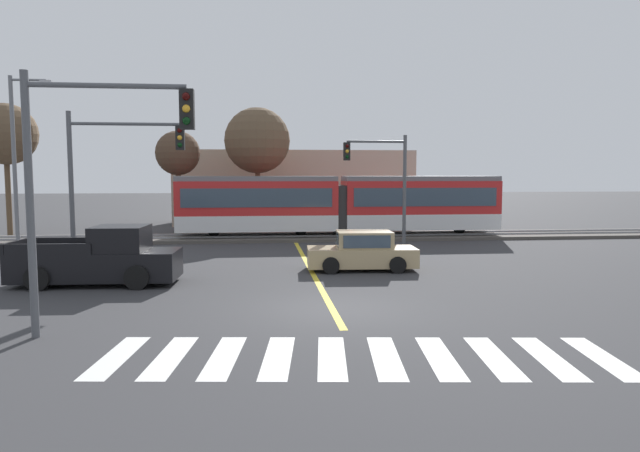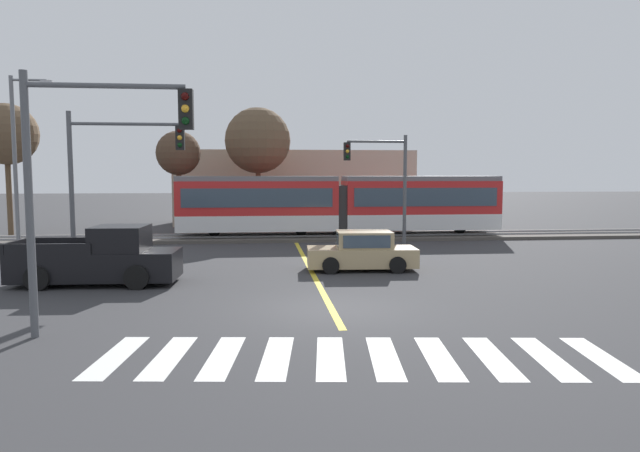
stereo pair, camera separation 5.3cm
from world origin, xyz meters
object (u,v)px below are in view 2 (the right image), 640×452
at_px(pickup_truck, 101,260).
at_px(traffic_light_near_left, 86,161).
at_px(traffic_light_far_right, 384,173).
at_px(traffic_light_mid_left, 111,166).
at_px(street_lamp_west, 18,152).
at_px(light_rail_tram, 340,203).
at_px(bare_tree_far_west, 6,135).
at_px(sedan_crossing, 362,252).
at_px(bare_tree_east, 258,141).
at_px(bare_tree_west, 178,154).

height_order(pickup_truck, traffic_light_near_left, traffic_light_near_left).
distance_m(traffic_light_far_right, traffic_light_mid_left, 13.49).
bearing_deg(traffic_light_near_left, traffic_light_mid_left, 100.60).
bearing_deg(street_lamp_west, traffic_light_near_left, -64.10).
relative_size(light_rail_tram, bare_tree_far_west, 2.31).
distance_m(light_rail_tram, traffic_light_near_left, 21.23).
distance_m(sedan_crossing, bare_tree_far_west, 24.91).
relative_size(traffic_light_far_right, bare_tree_far_west, 0.71).
xyz_separation_m(street_lamp_west, bare_tree_east, (11.77, 7.76, 1.06)).
relative_size(light_rail_tram, pickup_truck, 3.37).
bearing_deg(bare_tree_far_west, street_lamp_west, -63.75).
relative_size(sedan_crossing, street_lamp_west, 0.50).
xyz_separation_m(sedan_crossing, bare_tree_east, (-4.03, 15.88, 5.18)).
distance_m(traffic_light_mid_left, bare_tree_west, 15.13).
distance_m(pickup_truck, bare_tree_west, 17.85).
relative_size(sedan_crossing, bare_tree_west, 0.66).
bearing_deg(traffic_light_mid_left, pickup_truck, -86.59).
relative_size(pickup_truck, street_lamp_west, 0.64).
distance_m(sedan_crossing, bare_tree_west, 18.41).
height_order(traffic_light_near_left, bare_tree_east, bare_tree_east).
height_order(pickup_truck, traffic_light_far_right, traffic_light_far_right).
bearing_deg(pickup_truck, bare_tree_west, 89.15).
relative_size(traffic_light_near_left, street_lamp_west, 0.70).
distance_m(light_rail_tram, traffic_light_far_right, 4.80).
bearing_deg(bare_tree_east, traffic_light_mid_left, -109.22).
xyz_separation_m(pickup_truck, traffic_light_near_left, (1.48, -6.38, 3.18)).
relative_size(traffic_light_near_left, bare_tree_east, 0.75).
bearing_deg(bare_tree_far_west, bare_tree_west, 2.74).
xyz_separation_m(traffic_light_near_left, bare_tree_west, (-1.22, 23.74, 0.98)).
bearing_deg(traffic_light_mid_left, traffic_light_far_right, 29.01).
relative_size(sedan_crossing, traffic_light_near_left, 0.71).
height_order(light_rail_tram, traffic_light_far_right, traffic_light_far_right).
height_order(traffic_light_mid_left, bare_tree_west, bare_tree_west).
height_order(traffic_light_far_right, bare_tree_far_west, bare_tree_far_west).
xyz_separation_m(traffic_light_mid_left, bare_tree_west, (0.39, 15.09, 0.99)).
xyz_separation_m(traffic_light_mid_left, bare_tree_east, (5.41, 15.53, 1.87)).
bearing_deg(traffic_light_near_left, bare_tree_west, 92.95).
xyz_separation_m(pickup_truck, street_lamp_west, (-6.49, 10.03, 3.98)).
xyz_separation_m(traffic_light_far_right, traffic_light_near_left, (-10.18, -15.19, 0.23)).
bearing_deg(bare_tree_far_west, pickup_truck, -59.70).
xyz_separation_m(traffic_light_mid_left, street_lamp_west, (-6.35, 7.77, 0.81)).
height_order(pickup_truck, street_lamp_west, street_lamp_west).
bearing_deg(bare_tree_far_west, traffic_light_mid_left, -56.34).
height_order(sedan_crossing, traffic_light_mid_left, traffic_light_mid_left).
distance_m(traffic_light_near_left, bare_tree_far_west, 25.96).
distance_m(light_rail_tram, bare_tree_east, 7.77).
bearing_deg(street_lamp_west, sedan_crossing, -27.20).
relative_size(traffic_light_mid_left, traffic_light_near_left, 1.01).
xyz_separation_m(sedan_crossing, pickup_truck, (-9.31, -1.91, 0.14)).
bearing_deg(pickup_truck, traffic_light_far_right, 37.06).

